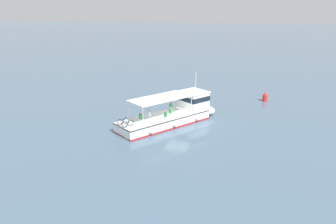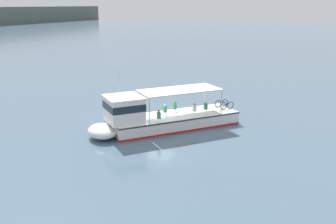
# 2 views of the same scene
# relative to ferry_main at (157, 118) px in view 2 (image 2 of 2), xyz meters

# --- Properties ---
(ground_plane) EXTENTS (400.00, 400.00, 0.00)m
(ground_plane) POSITION_rel_ferry_main_xyz_m (0.91, 0.34, -1.02)
(ground_plane) COLOR slate
(ferry_main) EXTENTS (11.46, 10.87, 5.32)m
(ferry_main) POSITION_rel_ferry_main_xyz_m (0.00, 0.00, 0.00)
(ferry_main) COLOR white
(ferry_main) RESTS_ON ground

